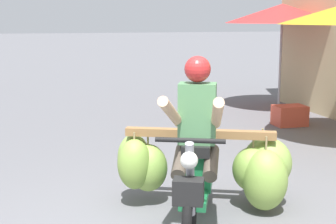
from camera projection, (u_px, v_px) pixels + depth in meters
motorbike_main_loaded at (213, 163)px, 4.99m from camera, size 1.80×1.78×1.58m
market_umbrella_further_along at (282, 13)px, 10.39m from camera, size 2.35×2.35×2.19m
produce_crate at (290, 116)px, 9.09m from camera, size 0.56×0.40×0.36m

